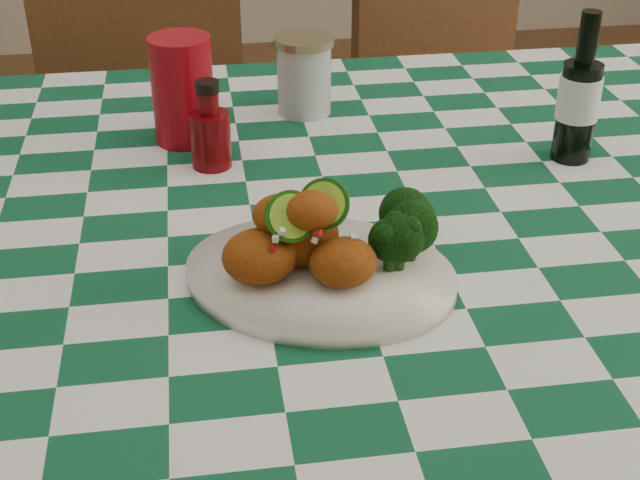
{
  "coord_description": "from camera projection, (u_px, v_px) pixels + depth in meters",
  "views": [
    {
      "loc": [
        -0.16,
        -0.99,
        1.32
      ],
      "look_at": [
        -0.04,
        -0.19,
        0.84
      ],
      "focal_mm": 50.0,
      "sensor_mm": 36.0,
      "label": 1
    }
  ],
  "objects": [
    {
      "name": "wooden_chair_right",
      "position": [
        469.0,
        161.0,
        2.0
      ],
      "size": [
        0.5,
        0.52,
        0.9
      ],
      "primitive_type": null,
      "rotation": [
        0.0,
        0.0,
        0.25
      ],
      "color": "#472814",
      "rests_on": "ground"
    },
    {
      "name": "ketchup_bottle",
      "position": [
        210.0,
        124.0,
        1.19
      ],
      "size": [
        0.06,
        0.06,
        0.12
      ],
      "primitive_type": null,
      "rotation": [
        0.0,
        0.0,
        0.15
      ],
      "color": "#5B0408",
      "rests_on": "dining_table"
    },
    {
      "name": "beer_bottle",
      "position": [
        580.0,
        88.0,
        1.19
      ],
      "size": [
        0.06,
        0.06,
        0.21
      ],
      "primitive_type": null,
      "rotation": [
        0.0,
        0.0,
        0.04
      ],
      "color": "black",
      "rests_on": "dining_table"
    },
    {
      "name": "red_tumbler",
      "position": [
        183.0,
        90.0,
        1.25
      ],
      "size": [
        0.11,
        0.11,
        0.15
      ],
      "primitive_type": "cylinder",
      "rotation": [
        0.0,
        0.0,
        0.28
      ],
      "color": "maroon",
      "rests_on": "dining_table"
    },
    {
      "name": "plate",
      "position": [
        320.0,
        276.0,
        0.96
      ],
      "size": [
        0.36,
        0.33,
        0.02
      ],
      "primitive_type": null,
      "rotation": [
        0.0,
        0.0,
        -0.41
      ],
      "color": "white",
      "rests_on": "dining_table"
    },
    {
      "name": "fried_chicken_pile",
      "position": [
        310.0,
        232.0,
        0.93
      ],
      "size": [
        0.15,
        0.11,
        0.1
      ],
      "primitive_type": null,
      "color": "#90400D",
      "rests_on": "plate"
    },
    {
      "name": "dining_table",
      "position": [
        328.0,
        430.0,
        1.34
      ],
      "size": [
        1.66,
        1.06,
        0.79
      ],
      "primitive_type": null,
      "color": "#0F4E2E",
      "rests_on": "ground"
    },
    {
      "name": "wooden_chair_left",
      "position": [
        166.0,
        184.0,
        1.84
      ],
      "size": [
        0.51,
        0.53,
        0.95
      ],
      "primitive_type": null,
      "rotation": [
        0.0,
        0.0,
        0.17
      ],
      "color": "#472814",
      "rests_on": "ground"
    },
    {
      "name": "mason_jar",
      "position": [
        304.0,
        75.0,
        1.35
      ],
      "size": [
        0.1,
        0.1,
        0.12
      ],
      "primitive_type": null,
      "rotation": [
        0.0,
        0.0,
        0.09
      ],
      "color": "#B2BCBA",
      "rests_on": "dining_table"
    },
    {
      "name": "broccoli_side",
      "position": [
        391.0,
        232.0,
        0.96
      ],
      "size": [
        0.09,
        0.09,
        0.07
      ],
      "primitive_type": null,
      "color": "black",
      "rests_on": "plate"
    }
  ]
}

